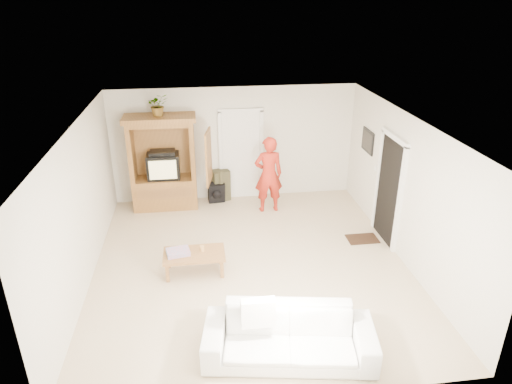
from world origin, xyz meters
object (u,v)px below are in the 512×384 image
coffee_table (194,255)px  sofa (289,336)px  armoire (165,169)px  man (268,175)px

coffee_table → sofa: bearing=-60.7°
sofa → coffee_table: size_ratio=2.14×
armoire → man: (2.23, -0.51, -0.06)m
sofa → coffee_table: sofa is taller
man → coffee_table: size_ratio=1.62×
armoire → man: size_ratio=1.23×
sofa → man: bearing=93.9°
armoire → sofa: size_ratio=0.93×
armoire → coffee_table: 2.89m
man → coffee_table: man is taller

